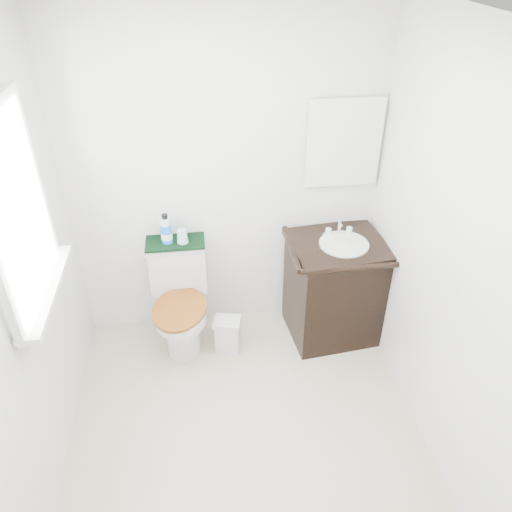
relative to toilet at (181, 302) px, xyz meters
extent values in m
plane|color=beige|center=(0.38, -0.97, -0.35)|extent=(2.40, 2.40, 0.00)
plane|color=white|center=(0.38, -0.97, 2.05)|extent=(2.40, 2.40, 0.00)
plane|color=silver|center=(0.38, 0.23, 0.85)|extent=(2.40, 0.00, 2.40)
plane|color=silver|center=(-0.72, -0.97, 0.85)|extent=(0.00, 2.40, 2.40)
plane|color=silver|center=(1.48, -0.97, 0.85)|extent=(0.00, 2.40, 2.40)
cube|color=white|center=(-0.69, -0.72, 1.20)|extent=(0.02, 0.70, 0.90)
cube|color=silver|center=(1.20, 0.21, 1.10)|extent=(0.50, 0.02, 0.60)
cylinder|color=silver|center=(0.00, -0.15, -0.15)|extent=(0.25, 0.25, 0.39)
cube|color=silver|center=(0.00, 0.10, -0.15)|extent=(0.25, 0.28, 0.39)
cube|color=silver|center=(0.00, 0.12, 0.23)|extent=(0.41, 0.18, 0.37)
cube|color=silver|center=(0.00, 0.12, 0.43)|extent=(0.43, 0.20, 0.03)
cylinder|color=silver|center=(0.00, -0.19, 0.04)|extent=(0.37, 0.37, 0.08)
cylinder|color=brown|center=(0.00, -0.19, 0.09)|extent=(0.46, 0.46, 0.03)
cube|color=black|center=(1.15, -0.06, 0.04)|extent=(0.68, 0.60, 0.78)
cube|color=black|center=(1.15, -0.06, 0.45)|extent=(0.73, 0.64, 0.04)
cylinder|color=silver|center=(1.18, -0.09, 0.48)|extent=(0.35, 0.35, 0.01)
ellipsoid|color=silver|center=(1.18, -0.09, 0.42)|extent=(0.30, 0.30, 0.15)
cylinder|color=silver|center=(1.18, 0.05, 0.52)|extent=(0.02, 0.02, 0.10)
cube|color=silver|center=(0.33, -0.17, -0.22)|extent=(0.20, 0.17, 0.25)
cube|color=silver|center=(0.33, -0.17, -0.08)|extent=(0.23, 0.20, 0.03)
cube|color=black|center=(0.00, 0.12, 0.45)|extent=(0.42, 0.22, 0.02)
cylinder|color=blue|center=(-0.05, 0.12, 0.53)|extent=(0.08, 0.08, 0.15)
cylinder|color=silver|center=(-0.05, 0.12, 0.63)|extent=(0.08, 0.08, 0.05)
cylinder|color=black|center=(-0.05, 0.12, 0.67)|extent=(0.04, 0.04, 0.03)
cone|color=#98D7F8|center=(0.06, 0.11, 0.51)|extent=(0.08, 0.08, 0.10)
ellipsoid|color=#197A7C|center=(1.09, 0.05, 0.48)|extent=(0.07, 0.04, 0.02)
camera|label=1|loc=(0.19, -2.94, 2.34)|focal=35.00mm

